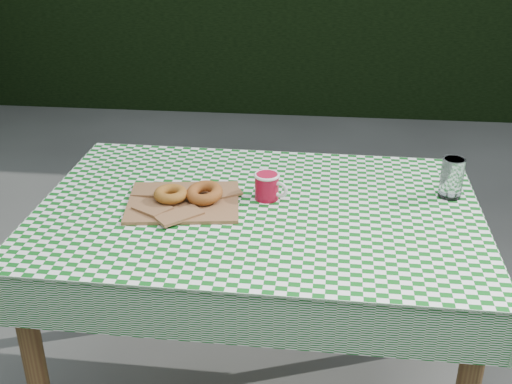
% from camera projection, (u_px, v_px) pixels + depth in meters
% --- Properties ---
extents(ground, '(60.00, 60.00, 0.00)m').
position_uv_depth(ground, '(314.00, 379.00, 2.28)').
color(ground, '#4A4A45').
rests_on(ground, ground).
extents(table, '(1.28, 0.86, 0.75)m').
position_uv_depth(table, '(258.00, 314.00, 2.01)').
color(table, brown).
rests_on(table, ground).
extents(tablecloth, '(1.30, 0.88, 0.01)m').
position_uv_depth(tablecloth, '(258.00, 208.00, 1.85)').
color(tablecloth, '#0D5716').
rests_on(tablecloth, table).
extents(paper_bag, '(0.35, 0.30, 0.02)m').
position_uv_depth(paper_bag, '(183.00, 201.00, 1.86)').
color(paper_bag, '#9D6844').
rests_on(paper_bag, tablecloth).
extents(bagel_front, '(0.11, 0.11, 0.03)m').
position_uv_depth(bagel_front, '(171.00, 194.00, 1.85)').
color(bagel_front, '#9E6620').
rests_on(bagel_front, paper_bag).
extents(bagel_back, '(0.15, 0.15, 0.03)m').
position_uv_depth(bagel_back, '(204.00, 193.00, 1.85)').
color(bagel_back, '#9B4720').
rests_on(bagel_back, paper_bag).
extents(coffee_mug, '(0.19, 0.19, 0.08)m').
position_uv_depth(coffee_mug, '(267.00, 186.00, 1.88)').
color(coffee_mug, maroon).
rests_on(coffee_mug, tablecloth).
extents(drinking_glass, '(0.09, 0.09, 0.12)m').
position_uv_depth(drinking_glass, '(452.00, 178.00, 1.88)').
color(drinking_glass, white).
rests_on(drinking_glass, tablecloth).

